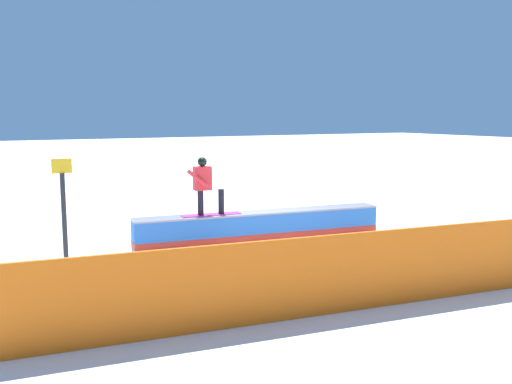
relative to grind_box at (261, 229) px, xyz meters
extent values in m
plane|color=white|center=(0.00, 0.00, -0.35)|extent=(120.00, 120.00, 0.00)
cube|color=blue|center=(0.00, 0.00, 0.02)|extent=(6.26, 1.34, 0.74)
cube|color=red|center=(0.00, 0.00, -0.17)|extent=(6.27, 1.35, 0.18)
cube|color=gray|center=(0.00, 0.00, 0.41)|extent=(6.27, 1.40, 0.04)
cube|color=#C33198|center=(1.26, -0.16, 0.43)|extent=(1.45, 0.43, 0.01)
cylinder|color=black|center=(1.52, -0.19, 0.74)|extent=(0.15, 0.15, 0.59)
cylinder|color=black|center=(1.01, -0.13, 0.74)|extent=(0.15, 0.15, 0.59)
cube|color=red|center=(1.46, -0.18, 1.31)|extent=(0.42, 0.28, 0.56)
sphere|color=black|center=(1.46, -0.18, 1.70)|extent=(0.22, 0.22, 0.22)
cylinder|color=red|center=(1.66, -0.04, 1.34)|extent=(0.48, 0.14, 0.42)
cylinder|color=red|center=(1.35, -0.34, 1.34)|extent=(0.18, 0.11, 0.56)
cube|color=#FB6110|center=(0.00, 4.98, 0.29)|extent=(12.62, 1.67, 1.28)
cylinder|color=#262628|center=(4.61, -0.03, 0.62)|extent=(0.10, 0.10, 1.95)
cube|color=yellow|center=(4.61, -0.03, 1.75)|extent=(0.40, 0.04, 0.30)
camera|label=1|loc=(6.36, 11.68, 2.79)|focal=38.68mm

